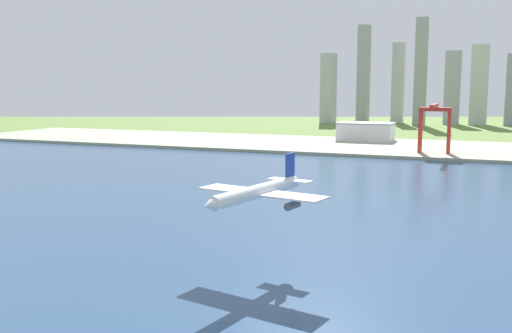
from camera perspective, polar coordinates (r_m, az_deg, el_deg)
The scene contains 7 objects.
ground_plane at distance 298.68m, azimuth 9.37°, elevation -1.89°, with size 2400.00×2400.00×0.00m, color olive.
water_bay at distance 241.48m, azimuth 6.21°, elevation -4.13°, with size 840.00×360.00×0.15m, color #2D4C70.
industrial_pier at distance 484.14m, azimuth 14.35°, elevation 1.84°, with size 840.00×140.00×2.50m, color #9EA68B.
airplane_landing at distance 151.20m, azimuth 0.13°, elevation -2.60°, with size 37.73×43.15×12.38m.
port_crane_red at distance 436.36m, azimuth 17.52°, elevation 4.71°, with size 22.62×46.15×36.30m.
warehouse_main at distance 529.06m, azimuth 10.96°, elevation 3.47°, with size 49.45×31.78×16.43m.
distant_skyline at distance 823.64m, azimuth 16.33°, elevation 8.02°, with size 258.36×69.31×141.70m.
Camera 1 is at (64.04, 12.62, 50.20)m, focal length 39.85 mm.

